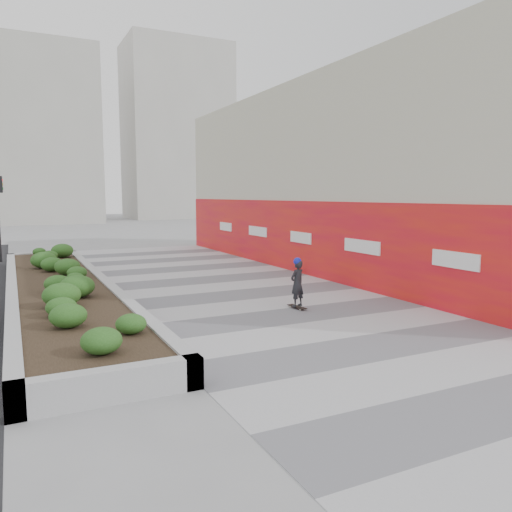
{
  "coord_description": "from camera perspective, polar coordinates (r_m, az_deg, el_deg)",
  "views": [
    {
      "loc": [
        -6.76,
        -9.58,
        3.24
      ],
      "look_at": [
        0.95,
        6.1,
        1.1
      ],
      "focal_mm": 35.0,
      "sensor_mm": 36.0,
      "label": 1
    }
  ],
  "objects": [
    {
      "name": "skateboarder",
      "position": [
        14.25,
        4.73,
        -3.09
      ],
      "size": [
        0.57,
        0.74,
        1.49
      ],
      "rotation": [
        0.0,
        0.0,
        0.09
      ],
      "color": "beige",
      "rests_on": "ground"
    },
    {
      "name": "distant_bldg_north_r",
      "position": [
        73.43,
        -9.01,
        13.74
      ],
      "size": [
        14.0,
        10.0,
        24.0
      ],
      "primitive_type": "cube",
      "color": "#ADAAA3",
      "rests_on": "ground"
    },
    {
      "name": "distant_bldg_north_l",
      "position": [
        64.96,
        -25.09,
        12.3
      ],
      "size": [
        16.0,
        12.0,
        20.0
      ],
      "primitive_type": "cube",
      "color": "#ADAAA3",
      "rests_on": "ground"
    },
    {
      "name": "planter",
      "position": [
        16.87,
        -21.55,
        -3.14
      ],
      "size": [
        3.0,
        18.0,
        0.9
      ],
      "color": "#9E9EA0",
      "rests_on": "ground"
    },
    {
      "name": "walkway",
      "position": [
        14.64,
        2.03,
        -5.79
      ],
      "size": [
        8.0,
        36.0,
        0.01
      ],
      "primitive_type": "cube",
      "color": "#A8A8AD",
      "rests_on": "ground"
    },
    {
      "name": "ground",
      "position": [
        12.16,
        8.79,
        -8.55
      ],
      "size": [
        160.0,
        160.0,
        0.0
      ],
      "primitive_type": "plane",
      "color": "gray",
      "rests_on": "ground"
    },
    {
      "name": "manhole_cover",
      "position": [
        14.88,
        3.73,
        -5.6
      ],
      "size": [
        0.44,
        0.44,
        0.01
      ],
      "primitive_type": "cylinder",
      "color": "#595654",
      "rests_on": "ground"
    },
    {
      "name": "building",
      "position": [
        23.1,
        10.44,
        8.69
      ],
      "size": [
        6.04,
        24.08,
        8.0
      ],
      "color": "beige",
      "rests_on": "ground"
    }
  ]
}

